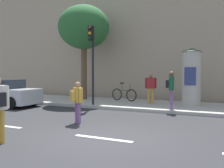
{
  "coord_description": "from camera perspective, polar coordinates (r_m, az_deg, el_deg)",
  "views": [
    {
      "loc": [
        3.25,
        -6.3,
        1.88
      ],
      "look_at": [
        -0.66,
        2.0,
        1.44
      ],
      "focal_mm": 40.67,
      "sensor_mm": 36.0,
      "label": 1
    }
  ],
  "objects": [
    {
      "name": "pedestrian_tallest",
      "position": [
        9.36,
        -7.85,
        -3.28
      ],
      "size": [
        0.53,
        0.53,
        1.52
      ],
      "color": "#724C84",
      "rests_on": "ground_plane"
    },
    {
      "name": "pedestrian_with_bag",
      "position": [
        13.94,
        8.7,
        -0.44
      ],
      "size": [
        0.61,
        0.34,
        1.65
      ],
      "color": "#B78C33",
      "rests_on": "sidewalk_curb"
    },
    {
      "name": "ground_plane",
      "position": [
        7.34,
        -2.03,
        -12.14
      ],
      "size": [
        80.0,
        80.0,
        0.0
      ],
      "primitive_type": "plane",
      "color": "#2B2B2D"
    },
    {
      "name": "building_backdrop",
      "position": [
        18.72,
        15.24,
        9.49
      ],
      "size": [
        36.0,
        5.0,
        8.23
      ],
      "primitive_type": "cube",
      "color": "tan",
      "rests_on": "ground_plane"
    },
    {
      "name": "lane_markings",
      "position": [
        7.34,
        -2.03,
        -12.11
      ],
      "size": [
        25.8,
        0.16,
        0.01
      ],
      "color": "silver",
      "rests_on": "ground_plane"
    },
    {
      "name": "sidewalk_curb",
      "position": [
        13.81,
        11.42,
        -4.84
      ],
      "size": [
        36.0,
        4.0,
        0.15
      ],
      "primitive_type": "cube",
      "color": "#B2ADA3",
      "rests_on": "ground_plane"
    },
    {
      "name": "bicycle_upright",
      "position": [
        15.24,
        2.71,
        -2.33
      ],
      "size": [
        1.74,
        0.44,
        1.09
      ],
      "color": "black",
      "rests_on": "sidewalk_curb"
    },
    {
      "name": "traffic_light",
      "position": [
        13.33,
        -4.57,
        7.19
      ],
      "size": [
        0.24,
        0.45,
        4.1
      ],
      "color": "black",
      "rests_on": "sidewalk_curb"
    },
    {
      "name": "pedestrian_near_pole",
      "position": [
        12.06,
        13.1,
        -0.58
      ],
      "size": [
        0.44,
        0.57,
        1.76
      ],
      "color": "#724C84",
      "rests_on": "sidewalk_curb"
    },
    {
      "name": "parked_car_dark",
      "position": [
        15.32,
        -23.53,
        -1.88
      ],
      "size": [
        4.27,
        1.95,
        1.46
      ],
      "color": "silver",
      "rests_on": "ground_plane"
    },
    {
      "name": "street_tree",
      "position": [
        16.35,
        -6.35,
        12.45
      ],
      "size": [
        3.21,
        3.21,
        5.9
      ],
      "color": "brown",
      "rests_on": "sidewalk_curb"
    },
    {
      "name": "poster_column",
      "position": [
        13.7,
        17.43,
        1.65
      ],
      "size": [
        1.04,
        1.04,
        2.97
      ],
      "color": "#B2ADA3",
      "rests_on": "sidewalk_curb"
    }
  ]
}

